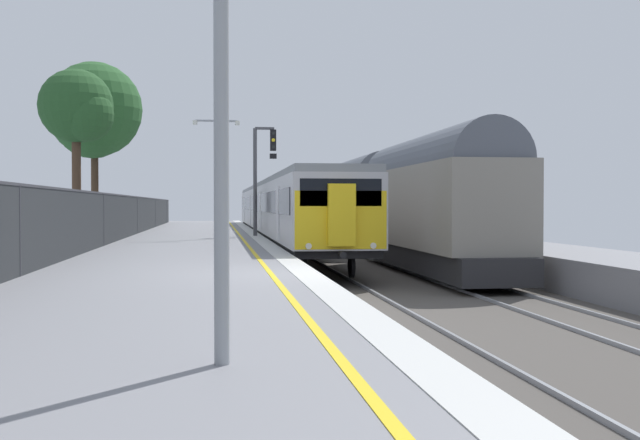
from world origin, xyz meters
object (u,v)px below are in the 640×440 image
object	(u,v)px
freight_train_adjacent_track	(337,202)
signal_gantry	(261,168)
commuter_train_at_platform	(280,208)
platform_lamp_mid	(217,167)
platform_lamp_near	(221,23)
background_tree_left	(79,110)
background_tree_centre	(94,114)

from	to	relation	value
freight_train_adjacent_track	signal_gantry	size ratio (longest dim) A/B	10.89
commuter_train_at_platform	platform_lamp_mid	distance (m)	10.76
freight_train_adjacent_track	platform_lamp_mid	world-z (taller)	platform_lamp_mid
platform_lamp_near	background_tree_left	bearing A→B (deg)	102.28
freight_train_adjacent_track	signal_gantry	world-z (taller)	signal_gantry
freight_train_adjacent_track	background_tree_left	world-z (taller)	background_tree_left
freight_train_adjacent_track	background_tree_centre	bearing A→B (deg)	-149.54
background_tree_left	platform_lamp_near	bearing A→B (deg)	-77.72
platform_lamp_mid	platform_lamp_near	bearing A→B (deg)	-90.00
background_tree_left	signal_gantry	bearing A→B (deg)	13.01
freight_train_adjacent_track	platform_lamp_near	xyz separation A→B (m)	(-7.55, -40.28, 1.43)
commuter_train_at_platform	signal_gantry	xyz separation A→B (m)	(-1.48, -7.09, 1.93)
background_tree_left	commuter_train_at_platform	bearing A→B (deg)	43.45
platform_lamp_near	freight_train_adjacent_track	bearing A→B (deg)	79.38
platform_lamp_mid	background_tree_centre	size ratio (longest dim) A/B	0.60
signal_gantry	background_tree_left	size ratio (longest dim) A/B	0.70
signal_gantry	platform_lamp_near	distance (m)	28.92
signal_gantry	platform_lamp_mid	size ratio (longest dim) A/B	0.99
platform_lamp_near	background_tree_left	size ratio (longest dim) A/B	0.71
freight_train_adjacent_track	commuter_train_at_platform	bearing A→B (deg)	-132.72
background_tree_centre	freight_train_adjacent_track	bearing A→B (deg)	30.46
background_tree_left	freight_train_adjacent_track	bearing A→B (deg)	44.65
platform_lamp_near	platform_lamp_mid	distance (m)	25.94
signal_gantry	platform_lamp_near	world-z (taller)	platform_lamp_near
freight_train_adjacent_track	background_tree_centre	xyz separation A→B (m)	(-13.62, -8.01, 4.36)
commuter_train_at_platform	background_tree_left	bearing A→B (deg)	-136.55
freight_train_adjacent_track	signal_gantry	bearing A→B (deg)	-115.62
background_tree_left	background_tree_centre	world-z (taller)	background_tree_centre
platform_lamp_mid	signal_gantry	bearing A→B (deg)	54.52
signal_gantry	platform_lamp_near	xyz separation A→B (m)	(-2.07, -28.85, -0.09)
platform_lamp_near	background_tree_centre	world-z (taller)	background_tree_centre
commuter_train_at_platform	background_tree_centre	xyz separation A→B (m)	(-9.61, -3.67, 4.76)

